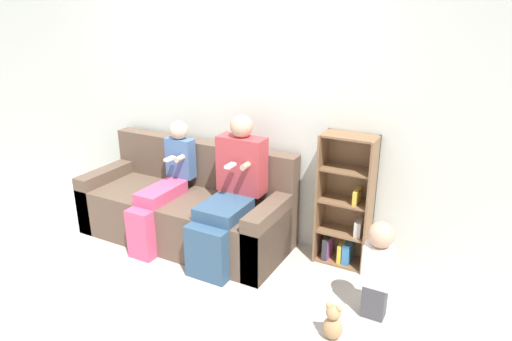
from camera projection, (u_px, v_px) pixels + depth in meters
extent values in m
plane|color=#BCB2A8|center=(171.00, 266.00, 3.98)|extent=(14.00, 14.00, 0.00)
cube|color=silver|center=(224.00, 102.00, 4.31)|extent=(10.00, 0.06, 2.55)
cube|color=brown|center=(180.00, 221.00, 4.30)|extent=(2.02, 0.65, 0.46)
cube|color=brown|center=(203.00, 185.00, 4.55)|extent=(2.02, 0.16, 0.90)
cube|color=brown|center=(107.00, 196.00, 4.69)|extent=(0.17, 0.65, 0.58)
cube|color=brown|center=(267.00, 237.00, 3.86)|extent=(0.17, 0.65, 0.58)
cube|color=#335170|center=(207.00, 254.00, 3.73)|extent=(0.36, 0.12, 0.46)
cube|color=#335170|center=(224.00, 209.00, 3.86)|extent=(0.36, 0.44, 0.11)
cube|color=#B73D42|center=(242.00, 164.00, 4.01)|extent=(0.43, 0.19, 0.50)
sphere|color=tan|center=(241.00, 126.00, 3.89)|extent=(0.20, 0.20, 0.20)
cylinder|color=tan|center=(245.00, 166.00, 3.82)|extent=(0.05, 0.10, 0.05)
cube|color=white|center=(230.00, 166.00, 3.83)|extent=(0.05, 0.12, 0.02)
cube|color=#DB4C75|center=(141.00, 235.00, 4.04)|extent=(0.24, 0.12, 0.46)
cube|color=#DB4C75|center=(161.00, 193.00, 4.20)|extent=(0.24, 0.51, 0.11)
cube|color=#476B9E|center=(181.00, 158.00, 4.37)|extent=(0.28, 0.12, 0.38)
sphere|color=beige|center=(179.00, 130.00, 4.28)|extent=(0.18, 0.18, 0.18)
cylinder|color=beige|center=(180.00, 159.00, 4.23)|extent=(0.05, 0.10, 0.05)
cube|color=white|center=(170.00, 159.00, 4.22)|extent=(0.05, 0.12, 0.02)
cube|color=#47474C|center=(374.00, 300.00, 3.31)|extent=(0.16, 0.12, 0.26)
cube|color=white|center=(378.00, 266.00, 3.21)|extent=(0.21, 0.12, 0.32)
sphere|color=tan|center=(381.00, 235.00, 3.13)|extent=(0.19, 0.19, 0.19)
cube|color=brown|center=(321.00, 197.00, 3.94)|extent=(0.02, 0.25, 1.16)
cube|color=brown|center=(370.00, 207.00, 3.75)|extent=(0.02, 0.25, 1.16)
cube|color=brown|center=(349.00, 197.00, 3.94)|extent=(0.45, 0.02, 1.16)
cube|color=brown|center=(341.00, 261.00, 4.04)|extent=(0.41, 0.22, 0.02)
cube|color=brown|center=(343.00, 232.00, 3.95)|extent=(0.41, 0.22, 0.02)
cube|color=brown|center=(345.00, 202.00, 3.85)|extent=(0.41, 0.22, 0.02)
cube|color=brown|center=(347.00, 170.00, 3.75)|extent=(0.41, 0.22, 0.02)
cube|color=brown|center=(350.00, 136.00, 3.65)|extent=(0.41, 0.22, 0.02)
cube|color=#333338|center=(328.00, 246.00, 4.06)|extent=(0.05, 0.18, 0.20)
cube|color=gold|center=(341.00, 251.00, 4.01)|extent=(0.04, 0.16, 0.17)
cube|color=#934CA3|center=(328.00, 247.00, 4.06)|extent=(0.06, 0.16, 0.19)
cube|color=beige|center=(359.00, 228.00, 3.86)|extent=(0.06, 0.15, 0.14)
cube|color=gold|center=(357.00, 196.00, 3.78)|extent=(0.04, 0.15, 0.12)
cube|color=teal|center=(348.00, 252.00, 3.98)|extent=(0.06, 0.15, 0.19)
ellipsoid|color=tan|center=(332.00, 328.00, 3.10)|extent=(0.14, 0.11, 0.17)
sphere|color=tan|center=(334.00, 312.00, 3.05)|extent=(0.10, 0.10, 0.10)
sphere|color=tan|center=(329.00, 306.00, 3.05)|extent=(0.04, 0.04, 0.04)
sphere|color=tan|center=(339.00, 309.00, 3.02)|extent=(0.04, 0.04, 0.04)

